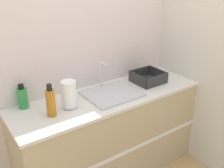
{
  "coord_description": "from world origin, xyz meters",
  "views": [
    {
      "loc": [
        -1.26,
        -1.56,
        2.03
      ],
      "look_at": [
        0.01,
        0.26,
        1.05
      ],
      "focal_mm": 42.0,
      "sensor_mm": 36.0,
      "label": 1
    }
  ],
  "objects_px": {
    "bottle_amber": "(51,102)",
    "sink": "(112,93)",
    "dish_rack": "(148,78)",
    "bottle_green": "(23,98)",
    "paper_towel_roll": "(69,94)"
  },
  "relations": [
    {
      "from": "sink",
      "to": "dish_rack",
      "type": "relative_size",
      "value": 1.66
    },
    {
      "from": "dish_rack",
      "to": "bottle_amber",
      "type": "distance_m",
      "value": 1.12
    },
    {
      "from": "paper_towel_roll",
      "to": "sink",
      "type": "bearing_deg",
      "value": 0.23
    },
    {
      "from": "paper_towel_roll",
      "to": "bottle_amber",
      "type": "bearing_deg",
      "value": -167.34
    },
    {
      "from": "paper_towel_roll",
      "to": "bottle_green",
      "type": "xyz_separation_m",
      "value": [
        -0.33,
        0.22,
        -0.03
      ]
    },
    {
      "from": "bottle_amber",
      "to": "sink",
      "type": "bearing_deg",
      "value": 3.9
    },
    {
      "from": "bottle_amber",
      "to": "bottle_green",
      "type": "bearing_deg",
      "value": 118.85
    },
    {
      "from": "sink",
      "to": "bottle_amber",
      "type": "relative_size",
      "value": 1.8
    },
    {
      "from": "sink",
      "to": "paper_towel_roll",
      "type": "distance_m",
      "value": 0.45
    },
    {
      "from": "dish_rack",
      "to": "bottle_green",
      "type": "xyz_separation_m",
      "value": [
        -1.26,
        0.2,
        0.06
      ]
    },
    {
      "from": "dish_rack",
      "to": "sink",
      "type": "bearing_deg",
      "value": -176.92
    },
    {
      "from": "dish_rack",
      "to": "bottle_amber",
      "type": "bearing_deg",
      "value": -176.46
    },
    {
      "from": "sink",
      "to": "bottle_amber",
      "type": "distance_m",
      "value": 0.63
    },
    {
      "from": "paper_towel_roll",
      "to": "bottle_amber",
      "type": "relative_size",
      "value": 0.88
    },
    {
      "from": "bottle_green",
      "to": "paper_towel_roll",
      "type": "bearing_deg",
      "value": -34.34
    }
  ]
}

